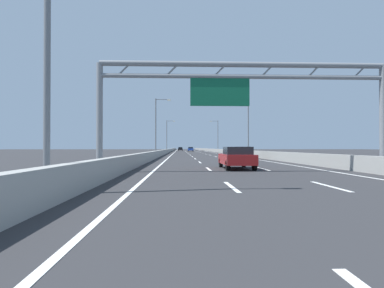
# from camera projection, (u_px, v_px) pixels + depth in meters

# --- Properties ---
(ground_plane) EXTENTS (260.00, 260.00, 0.00)m
(ground_plane) POSITION_uv_depth(u_px,v_px,m) (192.00, 152.00, 98.58)
(ground_plane) COLOR #2D2D30
(lane_dash_left_1) EXTENTS (0.16, 3.00, 0.01)m
(lane_dash_left_1) POSITION_uv_depth(u_px,v_px,m) (232.00, 187.00, 11.08)
(lane_dash_left_1) COLOR white
(lane_dash_left_1) RESTS_ON ground_plane
(lane_dash_left_2) EXTENTS (0.16, 3.00, 0.01)m
(lane_dash_left_2) POSITION_uv_depth(u_px,v_px,m) (209.00, 169.00, 20.08)
(lane_dash_left_2) COLOR white
(lane_dash_left_2) RESTS_ON ground_plane
(lane_dash_left_3) EXTENTS (0.16, 3.00, 0.01)m
(lane_dash_left_3) POSITION_uv_depth(u_px,v_px,m) (200.00, 162.00, 29.07)
(lane_dash_left_3) COLOR white
(lane_dash_left_3) RESTS_ON ground_plane
(lane_dash_left_4) EXTENTS (0.16, 3.00, 0.01)m
(lane_dash_left_4) POSITION_uv_depth(u_px,v_px,m) (195.00, 159.00, 38.06)
(lane_dash_left_4) COLOR white
(lane_dash_left_4) RESTS_ON ground_plane
(lane_dash_left_5) EXTENTS (0.16, 3.00, 0.01)m
(lane_dash_left_5) POSITION_uv_depth(u_px,v_px,m) (192.00, 157.00, 47.06)
(lane_dash_left_5) COLOR white
(lane_dash_left_5) RESTS_ON ground_plane
(lane_dash_left_6) EXTENTS (0.16, 3.00, 0.01)m
(lane_dash_left_6) POSITION_uv_depth(u_px,v_px,m) (190.00, 155.00, 56.05)
(lane_dash_left_6) COLOR white
(lane_dash_left_6) RESTS_ON ground_plane
(lane_dash_left_7) EXTENTS (0.16, 3.00, 0.01)m
(lane_dash_left_7) POSITION_uv_depth(u_px,v_px,m) (189.00, 154.00, 65.04)
(lane_dash_left_7) COLOR white
(lane_dash_left_7) RESTS_ON ground_plane
(lane_dash_left_8) EXTENTS (0.16, 3.00, 0.01)m
(lane_dash_left_8) POSITION_uv_depth(u_px,v_px,m) (188.00, 153.00, 74.03)
(lane_dash_left_8) COLOR white
(lane_dash_left_8) RESTS_ON ground_plane
(lane_dash_left_9) EXTENTS (0.16, 3.00, 0.01)m
(lane_dash_left_9) POSITION_uv_depth(u_px,v_px,m) (187.00, 153.00, 83.03)
(lane_dash_left_9) COLOR white
(lane_dash_left_9) RESTS_ON ground_plane
(lane_dash_left_10) EXTENTS (0.16, 3.00, 0.01)m
(lane_dash_left_10) POSITION_uv_depth(u_px,v_px,m) (186.00, 152.00, 92.02)
(lane_dash_left_10) COLOR white
(lane_dash_left_10) RESTS_ON ground_plane
(lane_dash_left_11) EXTENTS (0.16, 3.00, 0.01)m
(lane_dash_left_11) POSITION_uv_depth(u_px,v_px,m) (186.00, 152.00, 101.01)
(lane_dash_left_11) COLOR white
(lane_dash_left_11) RESTS_ON ground_plane
(lane_dash_left_12) EXTENTS (0.16, 3.00, 0.01)m
(lane_dash_left_12) POSITION_uv_depth(u_px,v_px,m) (185.00, 151.00, 110.01)
(lane_dash_left_12) COLOR white
(lane_dash_left_12) RESTS_ON ground_plane
(lane_dash_left_13) EXTENTS (0.16, 3.00, 0.01)m
(lane_dash_left_13) POSITION_uv_depth(u_px,v_px,m) (185.00, 151.00, 119.00)
(lane_dash_left_13) COLOR white
(lane_dash_left_13) RESTS_ON ground_plane
(lane_dash_left_14) EXTENTS (0.16, 3.00, 0.01)m
(lane_dash_left_14) POSITION_uv_depth(u_px,v_px,m) (185.00, 151.00, 127.99)
(lane_dash_left_14) COLOR white
(lane_dash_left_14) RESTS_ON ground_plane
(lane_dash_left_15) EXTENTS (0.16, 3.00, 0.01)m
(lane_dash_left_15) POSITION_uv_depth(u_px,v_px,m) (184.00, 150.00, 136.98)
(lane_dash_left_15) COLOR white
(lane_dash_left_15) RESTS_ON ground_plane
(lane_dash_left_16) EXTENTS (0.16, 3.00, 0.01)m
(lane_dash_left_16) POSITION_uv_depth(u_px,v_px,m) (184.00, 150.00, 145.98)
(lane_dash_left_16) COLOR white
(lane_dash_left_16) RESTS_ON ground_plane
(lane_dash_left_17) EXTENTS (0.16, 3.00, 0.01)m
(lane_dash_left_17) POSITION_uv_depth(u_px,v_px,m) (184.00, 150.00, 154.97)
(lane_dash_left_17) COLOR white
(lane_dash_left_17) RESTS_ON ground_plane
(lane_dash_right_1) EXTENTS (0.16, 3.00, 0.01)m
(lane_dash_right_1) POSITION_uv_depth(u_px,v_px,m) (330.00, 186.00, 11.22)
(lane_dash_right_1) COLOR white
(lane_dash_right_1) RESTS_ON ground_plane
(lane_dash_right_2) EXTENTS (0.16, 3.00, 0.01)m
(lane_dash_right_2) POSITION_uv_depth(u_px,v_px,m) (263.00, 169.00, 20.21)
(lane_dash_right_2) COLOR white
(lane_dash_right_2) RESTS_ON ground_plane
(lane_dash_right_3) EXTENTS (0.16, 3.00, 0.01)m
(lane_dash_right_3) POSITION_uv_depth(u_px,v_px,m) (238.00, 162.00, 29.21)
(lane_dash_right_3) COLOR white
(lane_dash_right_3) RESTS_ON ground_plane
(lane_dash_right_4) EXTENTS (0.16, 3.00, 0.01)m
(lane_dash_right_4) POSITION_uv_depth(u_px,v_px,m) (224.00, 159.00, 38.20)
(lane_dash_right_4) COLOR white
(lane_dash_right_4) RESTS_ON ground_plane
(lane_dash_right_5) EXTENTS (0.16, 3.00, 0.01)m
(lane_dash_right_5) POSITION_uv_depth(u_px,v_px,m) (216.00, 157.00, 47.19)
(lane_dash_right_5) COLOR white
(lane_dash_right_5) RESTS_ON ground_plane
(lane_dash_right_6) EXTENTS (0.16, 3.00, 0.01)m
(lane_dash_right_6) POSITION_uv_depth(u_px,v_px,m) (210.00, 155.00, 56.19)
(lane_dash_right_6) COLOR white
(lane_dash_right_6) RESTS_ON ground_plane
(lane_dash_right_7) EXTENTS (0.16, 3.00, 0.01)m
(lane_dash_right_7) POSITION_uv_depth(u_px,v_px,m) (206.00, 154.00, 65.18)
(lane_dash_right_7) COLOR white
(lane_dash_right_7) RESTS_ON ground_plane
(lane_dash_right_8) EXTENTS (0.16, 3.00, 0.01)m
(lane_dash_right_8) POSITION_uv_depth(u_px,v_px,m) (203.00, 153.00, 74.17)
(lane_dash_right_8) COLOR white
(lane_dash_right_8) RESTS_ON ground_plane
(lane_dash_right_9) EXTENTS (0.16, 3.00, 0.01)m
(lane_dash_right_9) POSITION_uv_depth(u_px,v_px,m) (200.00, 153.00, 83.16)
(lane_dash_right_9) COLOR white
(lane_dash_right_9) RESTS_ON ground_plane
(lane_dash_right_10) EXTENTS (0.16, 3.00, 0.01)m
(lane_dash_right_10) POSITION_uv_depth(u_px,v_px,m) (198.00, 152.00, 92.16)
(lane_dash_right_10) COLOR white
(lane_dash_right_10) RESTS_ON ground_plane
(lane_dash_right_11) EXTENTS (0.16, 3.00, 0.01)m
(lane_dash_right_11) POSITION_uv_depth(u_px,v_px,m) (197.00, 152.00, 101.15)
(lane_dash_right_11) COLOR white
(lane_dash_right_11) RESTS_ON ground_plane
(lane_dash_right_12) EXTENTS (0.16, 3.00, 0.01)m
(lane_dash_right_12) POSITION_uv_depth(u_px,v_px,m) (195.00, 151.00, 110.14)
(lane_dash_right_12) COLOR white
(lane_dash_right_12) RESTS_ON ground_plane
(lane_dash_right_13) EXTENTS (0.16, 3.00, 0.01)m
(lane_dash_right_13) POSITION_uv_depth(u_px,v_px,m) (194.00, 151.00, 119.14)
(lane_dash_right_13) COLOR white
(lane_dash_right_13) RESTS_ON ground_plane
(lane_dash_right_14) EXTENTS (0.16, 3.00, 0.01)m
(lane_dash_right_14) POSITION_uv_depth(u_px,v_px,m) (193.00, 151.00, 128.13)
(lane_dash_right_14) COLOR white
(lane_dash_right_14) RESTS_ON ground_plane
(lane_dash_right_15) EXTENTS (0.16, 3.00, 0.01)m
(lane_dash_right_15) POSITION_uv_depth(u_px,v_px,m) (192.00, 150.00, 137.12)
(lane_dash_right_15) COLOR white
(lane_dash_right_15) RESTS_ON ground_plane
(lane_dash_right_16) EXTENTS (0.16, 3.00, 0.01)m
(lane_dash_right_16) POSITION_uv_depth(u_px,v_px,m) (192.00, 150.00, 146.11)
(lane_dash_right_16) COLOR white
(lane_dash_right_16) RESTS_ON ground_plane
(lane_dash_right_17) EXTENTS (0.16, 3.00, 0.01)m
(lane_dash_right_17) POSITION_uv_depth(u_px,v_px,m) (191.00, 150.00, 155.11)
(lane_dash_right_17) COLOR white
(lane_dash_right_17) RESTS_ON ground_plane
(edge_line_left) EXTENTS (0.16, 176.00, 0.01)m
(edge_line_left) POSITION_uv_depth(u_px,v_px,m) (175.00, 152.00, 86.39)
(edge_line_left) COLOR white
(edge_line_left) RESTS_ON ground_plane
(edge_line_right) EXTENTS (0.16, 176.00, 0.01)m
(edge_line_right) POSITION_uv_depth(u_px,v_px,m) (212.00, 152.00, 86.79)
(edge_line_right) COLOR white
(edge_line_right) RESTS_ON ground_plane
(barrier_left) EXTENTS (0.45, 220.00, 0.95)m
(barrier_left) POSITION_uv_depth(u_px,v_px,m) (171.00, 150.00, 108.32)
(barrier_left) COLOR #9E9E99
(barrier_left) RESTS_ON ground_plane
(barrier_right) EXTENTS (0.45, 220.00, 0.95)m
(barrier_right) POSITION_uv_depth(u_px,v_px,m) (210.00, 150.00, 108.84)
(barrier_right) COLOR #9E9E99
(barrier_right) RESTS_ON ground_plane
(sign_gantry) EXTENTS (16.78, 0.36, 6.36)m
(sign_gantry) POSITION_uv_depth(u_px,v_px,m) (241.00, 88.00, 17.71)
(sign_gantry) COLOR gray
(sign_gantry) RESTS_ON ground_plane
(streetlamp_left_near) EXTENTS (2.58, 0.28, 9.50)m
(streetlamp_left_near) POSITION_uv_depth(u_px,v_px,m) (55.00, 17.00, 9.39)
(streetlamp_left_near) COLOR slate
(streetlamp_left_near) RESTS_ON ground_plane
(streetlamp_left_mid) EXTENTS (2.58, 0.28, 9.50)m
(streetlamp_left_mid) POSITION_uv_depth(u_px,v_px,m) (157.00, 123.00, 50.81)
(streetlamp_left_mid) COLOR slate
(streetlamp_left_mid) RESTS_ON ground_plane
(streetlamp_right_mid) EXTENTS (2.58, 0.28, 9.50)m
(streetlamp_right_mid) POSITION_uv_depth(u_px,v_px,m) (247.00, 124.00, 51.38)
(streetlamp_right_mid) COLOR slate
(streetlamp_right_mid) RESTS_ON ground_plane
(streetlamp_left_far) EXTENTS (2.58, 0.28, 9.50)m
(streetlamp_left_far) POSITION_uv_depth(u_px,v_px,m) (168.00, 134.00, 92.24)
(streetlamp_left_far) COLOR slate
(streetlamp_left_far) RESTS_ON ground_plane
(streetlamp_right_far) EXTENTS (2.58, 0.28, 9.50)m
(streetlamp_right_far) POSITION_uv_depth(u_px,v_px,m) (217.00, 134.00, 92.81)
(streetlamp_right_far) COLOR slate
(streetlamp_right_far) RESTS_ON ground_plane
(red_car) EXTENTS (1.87, 4.32, 1.46)m
(red_car) POSITION_uv_depth(u_px,v_px,m) (237.00, 157.00, 20.35)
(red_car) COLOR red
(red_car) RESTS_ON ground_plane
(black_car) EXTENTS (1.89, 4.13, 1.50)m
(black_car) POSITION_uv_depth(u_px,v_px,m) (180.00, 149.00, 127.09)
(black_car) COLOR black
(black_car) RESTS_ON ground_plane
(blue_car) EXTENTS (1.89, 4.34, 1.53)m
(blue_car) POSITION_uv_depth(u_px,v_px,m) (191.00, 149.00, 108.61)
(blue_car) COLOR #2347AD
(blue_car) RESTS_ON ground_plane
(silver_car) EXTENTS (1.87, 4.68, 1.50)m
(silver_car) POSITION_uv_depth(u_px,v_px,m) (242.00, 153.00, 37.25)
(silver_car) COLOR #A8ADB2
(silver_car) RESTS_ON ground_plane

